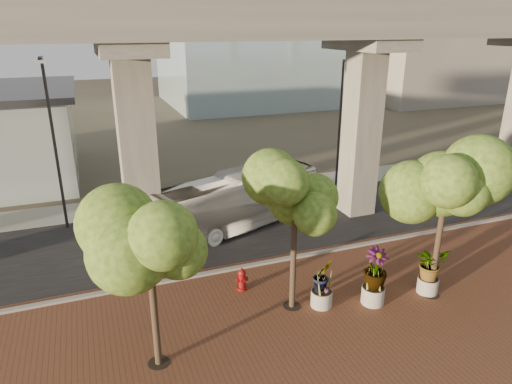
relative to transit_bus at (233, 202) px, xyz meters
name	(u,v)px	position (x,y,z in m)	size (l,w,h in m)	color
ground	(273,242)	(1.33, -2.30, -1.47)	(160.00, 160.00, 0.00)	#3E3A2D
brick_plaza	(363,337)	(1.33, -10.30, -1.44)	(70.00, 13.00, 0.06)	brown
asphalt_road	(259,226)	(1.33, -0.30, -1.45)	(90.00, 8.00, 0.04)	black
curb_strip	(290,258)	(1.33, -4.30, -1.39)	(70.00, 0.25, 0.16)	gray
far_sidewalk	(228,193)	(1.33, 5.20, -1.44)	(90.00, 3.00, 0.06)	gray
transit_viaduct	(259,89)	(1.33, -0.30, 5.82)	(72.00, 5.60, 12.40)	gray
midrise_block	(427,11)	(39.33, 33.70, 10.53)	(18.00, 16.00, 24.00)	gray
transit_bus	(233,202)	(0.00, 0.00, 0.00)	(2.48, 10.55, 2.94)	silver
fire_hydrant	(242,279)	(-1.59, -5.94, -0.95)	(0.48, 0.43, 0.95)	maroon
planter_front	(431,265)	(5.33, -8.80, -0.19)	(1.82, 1.82, 2.01)	#B0AE9F
planter_right	(375,271)	(2.83, -8.65, -0.01)	(2.16, 2.16, 2.31)	gray
planter_left	(323,278)	(0.88, -8.11, -0.20)	(1.82, 1.82, 2.00)	gray
street_tree_far_west	(147,236)	(-5.51, -9.10, 3.09)	(4.06, 4.06, 6.37)	#473628
street_tree_near_west	(295,195)	(-0.20, -7.76, 3.14)	(3.27, 3.27, 6.06)	#473628
street_tree_near_east	(447,185)	(5.32, -9.02, 3.27)	(4.20, 4.20, 6.61)	#473628
streetlamp_west	(53,134)	(-8.34, 3.08, 3.68)	(0.44, 1.28, 8.82)	#2A2A2F
streetlamp_east	(341,116)	(8.44, 3.70, 3.33)	(0.41, 1.19, 8.23)	#2B2A2F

